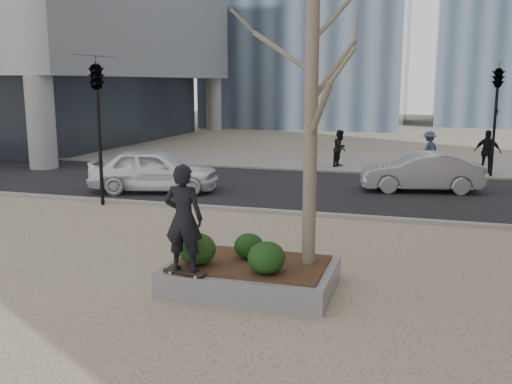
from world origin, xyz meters
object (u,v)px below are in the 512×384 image
(skateboarder, at_px, (184,218))
(police_car, at_px, (154,170))
(planter, at_px, (251,276))
(skateboard, at_px, (185,273))

(skateboarder, relative_size, police_car, 0.43)
(skateboarder, bearing_deg, planter, -138.03)
(skateboard, xyz_separation_m, police_car, (-4.98, 8.83, 0.27))
(planter, bearing_deg, skateboard, -136.71)
(skateboard, height_order, police_car, police_car)
(planter, relative_size, skateboarder, 1.61)
(skateboarder, bearing_deg, skateboard, 180.00)
(skateboard, distance_m, skateboarder, 0.97)
(skateboard, relative_size, police_car, 0.18)
(police_car, bearing_deg, skateboarder, -164.13)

